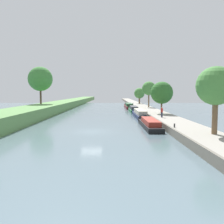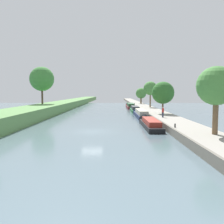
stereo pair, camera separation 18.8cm
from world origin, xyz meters
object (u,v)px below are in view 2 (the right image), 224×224
at_px(mooring_bollard_near, 175,126).
at_px(narrowboat_maroon, 130,106).
at_px(person_walking, 163,112).
at_px(narrowboat_navy, 140,114).
at_px(narrowboat_green, 135,109).
at_px(narrowboat_black, 150,123).
at_px(mooring_bollard_far, 135,104).

bearing_deg(mooring_bollard_near, narrowboat_maroon, 92.27).
distance_m(person_walking, mooring_bollard_near, 11.06).
height_order(narrowboat_navy, narrowboat_green, narrowboat_navy).
distance_m(narrowboat_navy, person_walking, 9.46).
bearing_deg(mooring_bollard_near, person_walking, 85.56).
xyz_separation_m(narrowboat_black, narrowboat_green, (0.20, 26.68, 0.08)).
relative_size(narrowboat_black, person_walking, 6.92).
bearing_deg(narrowboat_black, mooring_bollard_near, -73.02).
bearing_deg(narrowboat_black, narrowboat_maroon, 89.95).
distance_m(narrowboat_black, person_walking, 5.62).
bearing_deg(person_walking, narrowboat_maroon, 94.31).
relative_size(narrowboat_navy, narrowboat_maroon, 0.95).
height_order(narrowboat_black, narrowboat_navy, narrowboat_navy).
distance_m(narrowboat_green, mooring_bollard_far, 20.70).
relative_size(narrowboat_green, person_walking, 6.51).
distance_m(mooring_bollard_near, mooring_bollard_far, 53.58).
xyz_separation_m(narrowboat_green, mooring_bollard_near, (1.71, -32.96, 0.47)).
height_order(narrowboat_navy, mooring_bollard_far, narrowboat_navy).
xyz_separation_m(narrowboat_black, person_walking, (2.77, 4.74, 1.20)).
bearing_deg(narrowboat_navy, mooring_bollard_near, -85.27).
height_order(person_walking, mooring_bollard_far, person_walking).
relative_size(narrowboat_green, mooring_bollard_near, 24.03).
height_order(narrowboat_navy, person_walking, person_walking).
xyz_separation_m(narrowboat_black, narrowboat_maroon, (0.04, 41.01, 0.12)).
distance_m(narrowboat_green, mooring_bollard_near, 33.00).
relative_size(narrowboat_navy, mooring_bollard_near, 31.01).
distance_m(narrowboat_navy, mooring_bollard_far, 33.56).
relative_size(narrowboat_black, narrowboat_green, 1.06).
bearing_deg(narrowboat_navy, narrowboat_black, -91.05).
bearing_deg(mooring_bollard_far, mooring_bollard_near, -90.00).
xyz_separation_m(narrowboat_green, narrowboat_maroon, (-0.17, 14.33, 0.04)).
bearing_deg(person_walking, mooring_bollard_near, -94.44).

